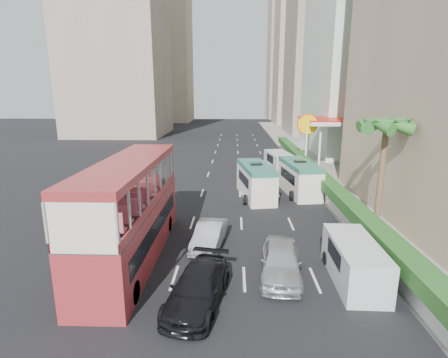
{
  "coord_description": "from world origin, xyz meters",
  "views": [
    {
      "loc": [
        -0.88,
        -16.34,
        8.2
      ],
      "look_at": [
        -1.5,
        4.0,
        3.2
      ],
      "focal_mm": 28.0,
      "sensor_mm": 36.0,
      "label": 1
    }
  ],
  "objects_px": {
    "minibus_near": "(256,181)",
    "panel_van_near": "(354,262)",
    "car_silver_lane_a": "(209,246)",
    "car_black": "(198,303)",
    "panel_van_far": "(279,162)",
    "palm_tree": "(381,177)",
    "car_silver_lane_b": "(280,276)",
    "van_asset": "(254,180)",
    "shell_station": "(331,143)",
    "minibus_far": "(299,178)",
    "double_decker_bus": "(131,211)"
  },
  "relations": [
    {
      "from": "car_silver_lane_b",
      "to": "minibus_near",
      "type": "xyz_separation_m",
      "value": [
        -0.43,
        12.66,
        1.33
      ]
    },
    {
      "from": "car_silver_lane_a",
      "to": "car_black",
      "type": "relative_size",
      "value": 0.84
    },
    {
      "from": "car_silver_lane_b",
      "to": "palm_tree",
      "type": "distance_m",
      "value": 9.3
    },
    {
      "from": "minibus_near",
      "to": "panel_van_near",
      "type": "height_order",
      "value": "minibus_near"
    },
    {
      "from": "minibus_far",
      "to": "car_black",
      "type": "bearing_deg",
      "value": -120.89
    },
    {
      "from": "car_silver_lane_b",
      "to": "shell_station",
      "type": "bearing_deg",
      "value": 76.87
    },
    {
      "from": "minibus_near",
      "to": "shell_station",
      "type": "bearing_deg",
      "value": 42.97
    },
    {
      "from": "minibus_near",
      "to": "panel_van_far",
      "type": "height_order",
      "value": "minibus_near"
    },
    {
      "from": "double_decker_bus",
      "to": "palm_tree",
      "type": "bearing_deg",
      "value": 16.16
    },
    {
      "from": "car_black",
      "to": "minibus_near",
      "type": "relative_size",
      "value": 0.79
    },
    {
      "from": "car_silver_lane_a",
      "to": "minibus_far",
      "type": "xyz_separation_m",
      "value": [
        6.76,
        10.71,
        1.34
      ]
    },
    {
      "from": "car_black",
      "to": "panel_van_near",
      "type": "relative_size",
      "value": 1.04
    },
    {
      "from": "palm_tree",
      "to": "car_black",
      "type": "bearing_deg",
      "value": -141.84
    },
    {
      "from": "panel_van_near",
      "to": "panel_van_far",
      "type": "relative_size",
      "value": 0.9
    },
    {
      "from": "palm_tree",
      "to": "shell_station",
      "type": "bearing_deg",
      "value": 83.4
    },
    {
      "from": "van_asset",
      "to": "car_black",
      "type": "bearing_deg",
      "value": -109.18
    },
    {
      "from": "car_silver_lane_a",
      "to": "panel_van_near",
      "type": "relative_size",
      "value": 0.87
    },
    {
      "from": "car_silver_lane_a",
      "to": "minibus_far",
      "type": "bearing_deg",
      "value": 65.44
    },
    {
      "from": "minibus_near",
      "to": "palm_tree",
      "type": "distance_m",
      "value": 10.06
    },
    {
      "from": "double_decker_bus",
      "to": "minibus_far",
      "type": "relative_size",
      "value": 1.82
    },
    {
      "from": "car_black",
      "to": "van_asset",
      "type": "distance_m",
      "value": 20.78
    },
    {
      "from": "palm_tree",
      "to": "shell_station",
      "type": "distance_m",
      "value": 19.14
    },
    {
      "from": "car_black",
      "to": "panel_van_far",
      "type": "distance_m",
      "value": 25.42
    },
    {
      "from": "panel_van_far",
      "to": "double_decker_bus",
      "type": "bearing_deg",
      "value": -125.6
    },
    {
      "from": "shell_station",
      "to": "car_silver_lane_b",
      "type": "bearing_deg",
      "value": -109.46
    },
    {
      "from": "panel_van_near",
      "to": "car_black",
      "type": "bearing_deg",
      "value": -162.4
    },
    {
      "from": "double_decker_bus",
      "to": "palm_tree",
      "type": "distance_m",
      "value": 14.39
    },
    {
      "from": "car_silver_lane_a",
      "to": "car_silver_lane_b",
      "type": "relative_size",
      "value": 0.89
    },
    {
      "from": "car_black",
      "to": "shell_station",
      "type": "bearing_deg",
      "value": 75.65
    },
    {
      "from": "car_silver_lane_b",
      "to": "car_black",
      "type": "xyz_separation_m",
      "value": [
        -3.59,
        -2.25,
        0.0
      ]
    },
    {
      "from": "palm_tree",
      "to": "panel_van_near",
      "type": "bearing_deg",
      "value": -119.02
    },
    {
      "from": "minibus_far",
      "to": "minibus_near",
      "type": "bearing_deg",
      "value": -170.16
    },
    {
      "from": "minibus_near",
      "to": "panel_van_near",
      "type": "xyz_separation_m",
      "value": [
        3.65,
        -12.93,
        -0.41
      ]
    },
    {
      "from": "car_black",
      "to": "shell_station",
      "type": "xyz_separation_m",
      "value": [
        12.31,
        26.94,
        2.75
      ]
    },
    {
      "from": "car_black",
      "to": "minibus_near",
      "type": "xyz_separation_m",
      "value": [
        3.15,
        14.91,
        1.33
      ]
    },
    {
      "from": "van_asset",
      "to": "minibus_near",
      "type": "xyz_separation_m",
      "value": [
        -0.19,
        -5.6,
        1.33
      ]
    },
    {
      "from": "shell_station",
      "to": "minibus_near",
      "type": "bearing_deg",
      "value": -127.28
    },
    {
      "from": "car_silver_lane_b",
      "to": "van_asset",
      "type": "distance_m",
      "value": 18.27
    },
    {
      "from": "car_silver_lane_a",
      "to": "shell_station",
      "type": "bearing_deg",
      "value": 68.14
    },
    {
      "from": "palm_tree",
      "to": "shell_station",
      "type": "relative_size",
      "value": 0.8
    },
    {
      "from": "car_black",
      "to": "minibus_far",
      "type": "distance_m",
      "value": 17.53
    },
    {
      "from": "car_silver_lane_a",
      "to": "van_asset",
      "type": "distance_m",
      "value": 15.48
    },
    {
      "from": "car_silver_lane_b",
      "to": "palm_tree",
      "type": "height_order",
      "value": "palm_tree"
    },
    {
      "from": "shell_station",
      "to": "car_black",
      "type": "bearing_deg",
      "value": -114.55
    },
    {
      "from": "car_silver_lane_b",
      "to": "car_black",
      "type": "relative_size",
      "value": 0.95
    },
    {
      "from": "double_decker_bus",
      "to": "shell_station",
      "type": "height_order",
      "value": "shell_station"
    },
    {
      "from": "panel_van_near",
      "to": "minibus_near",
      "type": "bearing_deg",
      "value": 107.12
    },
    {
      "from": "car_black",
      "to": "panel_van_far",
      "type": "bearing_deg",
      "value": 85.99
    },
    {
      "from": "car_silver_lane_a",
      "to": "minibus_near",
      "type": "relative_size",
      "value": 0.67
    },
    {
      "from": "minibus_near",
      "to": "panel_van_near",
      "type": "relative_size",
      "value": 1.31
    }
  ]
}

